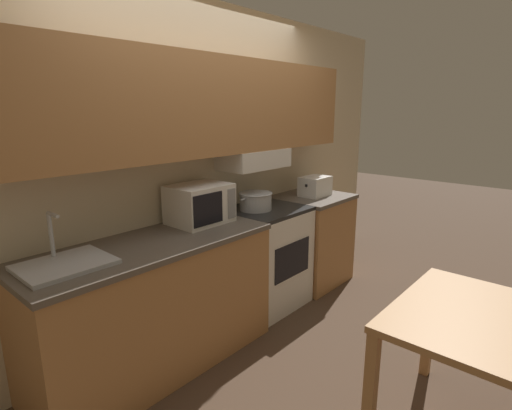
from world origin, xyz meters
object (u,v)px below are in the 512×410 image
(microwave, at_px, (200,204))
(stove_range, at_px, (265,257))
(cooking_pot, at_px, (256,201))
(dining_table, at_px, (480,336))
(sink_basin, at_px, (65,263))
(toaster, at_px, (315,186))

(microwave, bearing_deg, stove_range, -7.62)
(cooking_pot, relative_size, dining_table, 0.39)
(sink_basin, bearing_deg, microwave, 5.58)
(sink_basin, height_order, dining_table, sink_basin)
(stove_range, xyz_separation_m, microwave, (-0.66, 0.09, 0.59))
(cooking_pot, height_order, toaster, toaster)
(cooking_pot, height_order, dining_table, cooking_pot)
(stove_range, xyz_separation_m, dining_table, (-0.48, -1.81, 0.18))
(cooking_pot, height_order, microwave, microwave)
(toaster, relative_size, sink_basin, 0.66)
(cooking_pot, distance_m, microwave, 0.58)
(microwave, distance_m, sink_basin, 1.07)
(microwave, height_order, dining_table, microwave)
(stove_range, bearing_deg, microwave, 172.38)
(stove_range, distance_m, dining_table, 1.88)
(cooking_pot, xyz_separation_m, microwave, (-0.57, 0.06, 0.07))
(stove_range, bearing_deg, dining_table, -104.92)
(stove_range, relative_size, toaster, 2.92)
(cooking_pot, bearing_deg, dining_table, -101.93)
(stove_range, bearing_deg, cooking_pot, 160.91)
(microwave, relative_size, dining_table, 0.46)
(stove_range, bearing_deg, toaster, -3.21)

